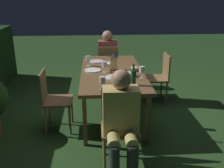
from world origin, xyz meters
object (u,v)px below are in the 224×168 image
Objects in this scene: dining_table at (112,74)px; bowl_olives at (134,69)px; chair_head_far at (108,65)px; wine_glass_b at (88,59)px; wine_glass_a at (102,81)px; bowl_salad at (131,74)px; chair_side_right_a at (53,98)px; wine_glass_d at (142,70)px; chair_head_near at (119,122)px; wine_glass_c at (105,65)px; chair_side_left_b at (159,76)px; green_bottle_on_table at (133,77)px; plate_c at (96,61)px; lantern_centerpiece at (113,61)px; plate_a at (113,77)px; bowl_dip at (114,88)px; plate_b at (93,70)px; person_in_rust at (107,55)px; bowl_bread at (107,64)px.

dining_table is 16.03× the size of bowl_olives.
wine_glass_b is (-0.94, 0.37, 0.36)m from chair_head_far.
bowl_salad is at bearing -39.50° from wine_glass_a.
chair_side_right_a is 5.15× the size of wine_glass_d.
chair_head_near is 1.23m from wine_glass_c.
chair_side_left_b is at bearing -47.85° from bowl_olives.
wine_glass_d is 0.19m from bowl_salad.
wine_glass_d is at bearing -166.24° from chair_head_far.
green_bottle_on_table reaches higher than bowl_olives.
plate_c is at bearing 160.78° from chair_head_far.
plate_a is (-0.39, 0.03, -0.14)m from lantern_centerpiece.
wine_glass_b is at bearing 10.24° from wine_glass_a.
bowl_dip is (-1.40, -0.21, 0.02)m from plate_c.
chair_side_right_a is 0.97m from wine_glass_b.
wine_glass_c is 0.23m from plate_b.
wine_glass_d reaches higher than chair_side_left_b.
green_bottle_on_table reaches higher than bowl_salad.
bowl_salad is at bearing -27.37° from bowl_dip.
dining_table is at bearing -0.60° from plate_a.
wine_glass_c is (-0.11, 0.14, -0.03)m from lantern_centerpiece.
chair_side_right_a reaches higher than bowl_olives.
person_in_rust is at bearing 12.33° from wine_glass_d.
wine_glass_d is at bearing -145.88° from bowl_bread.
bowl_bread reaches higher than plate_c.
chair_side_left_b is 0.76m from bowl_olives.
plate_b is at bearing 173.26° from plate_c.
person_in_rust is at bearing -0.73° from bowl_dip.
chair_head_near is 5.15× the size of wine_glass_b.
lantern_centerpiece is at bearing -178.98° from person_in_rust.
bowl_bread is at bearing 34.12° from wine_glass_d.
bowl_salad is (0.09, 0.14, -0.09)m from wine_glass_d.
wine_glass_a is at bearing 175.63° from wine_glass_c.
person_in_rust is at bearing -15.14° from plate_c.
bowl_bread is (0.65, 0.06, 0.02)m from plate_a.
chair_side_right_a reaches higher than bowl_salad.
bowl_salad reaches higher than plate_c.
wine_glass_d is at bearing -171.45° from bowl_olives.
plate_a is (-0.65, -0.37, -0.11)m from wine_glass_b.
wine_glass_b is at bearing 50.99° from dining_table.
chair_head_near is 5.15× the size of wine_glass_a.
person_in_rust is 1.51m from bowl_olives.
bowl_bread is at bearing -91.07° from wine_glass_b.
chair_side_right_a reaches higher than plate_c.
wine_glass_a reaches higher than chair_side_left_b.
wine_glass_b is (-0.14, 1.24, 0.36)m from chair_side_left_b.
lantern_centerpiece reaches higher than plate_a.
lantern_centerpiece is 0.30m from bowl_bread.
chair_head_near is 3.00× the size of green_bottle_on_table.
chair_side_left_b is 5.40× the size of bowl_salad.
chair_head_far is (1.69, -0.87, 0.00)m from chair_side_right_a.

